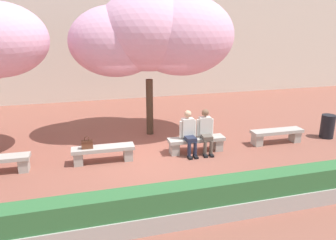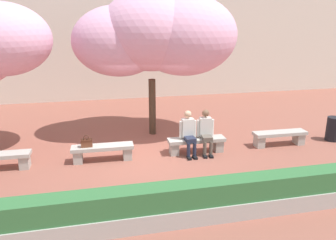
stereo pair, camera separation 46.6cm
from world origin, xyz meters
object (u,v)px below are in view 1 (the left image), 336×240
object	(u,v)px
handbag	(87,144)
trash_bin	(327,126)
stone_bench_center	(196,142)
person_seated_left	(189,131)
stone_bench_near_west	(103,152)
person_seated_right	(206,129)
cherry_tree_main	(153,35)
stone_bench_near_east	(277,134)

from	to	relation	value
handbag	trash_bin	bearing A→B (deg)	0.32
stone_bench_center	person_seated_left	distance (m)	0.48
handbag	trash_bin	world-z (taller)	handbag
stone_bench_near_west	stone_bench_center	distance (m)	2.71
person_seated_right	handbag	xyz separation A→B (m)	(-3.38, 0.04, -0.12)
cherry_tree_main	trash_bin	xyz separation A→B (m)	(5.47, -1.88, -2.91)
stone_bench_near_west	person_seated_left	size ratio (longest dim) A/B	1.32
trash_bin	stone_bench_near_west	bearing A→B (deg)	-179.75
stone_bench_near_east	person_seated_right	size ratio (longest dim) A/B	1.32
person_seated_left	trash_bin	size ratio (longest dim) A/B	1.65
handbag	stone_bench_near_east	bearing A→B (deg)	0.11
stone_bench_near_west	person_seated_right	size ratio (longest dim) A/B	1.32
stone_bench_near_east	person_seated_left	world-z (taller)	person_seated_left
stone_bench_near_west	trash_bin	world-z (taller)	trash_bin
stone_bench_near_west	trash_bin	bearing A→B (deg)	0.25
person_seated_right	trash_bin	bearing A→B (deg)	1.11
stone_bench_near_east	cherry_tree_main	size ratio (longest dim) A/B	0.33
stone_bench_near_east	trash_bin	xyz separation A→B (m)	(1.93, 0.03, 0.09)
handbag	trash_bin	size ratio (longest dim) A/B	0.43
handbag	stone_bench_near_west	bearing A→B (deg)	1.56
trash_bin	person_seated_left	bearing A→B (deg)	-179.00
cherry_tree_main	handbag	bearing A→B (deg)	-140.06
person_seated_left	handbag	xyz separation A→B (m)	(-2.86, 0.04, -0.12)
handbag	trash_bin	distance (m)	7.77
stone_bench_center	stone_bench_near_east	xyz separation A→B (m)	(2.71, 0.00, 0.00)
person_seated_right	cherry_tree_main	distance (m)	3.44
person_seated_left	person_seated_right	size ratio (longest dim) A/B	1.00
stone_bench_near_east	cherry_tree_main	bearing A→B (deg)	151.64
stone_bench_near_west	cherry_tree_main	size ratio (longest dim) A/B	0.33
person_seated_left	handbag	size ratio (longest dim) A/B	3.81
stone_bench_center	handbag	xyz separation A→B (m)	(-3.12, -0.01, 0.28)
stone_bench_center	stone_bench_near_east	size ratio (longest dim) A/B	1.00
person_seated_right	trash_bin	size ratio (longest dim) A/B	1.65
stone_bench_near_east	handbag	bearing A→B (deg)	-179.89
stone_bench_center	stone_bench_near_east	world-z (taller)	same
stone_bench_near_east	person_seated_left	size ratio (longest dim) A/B	1.32
person_seated_right	handbag	world-z (taller)	person_seated_right
stone_bench_center	cherry_tree_main	xyz separation A→B (m)	(-0.83, 1.91, 3.00)
person_seated_left	trash_bin	xyz separation A→B (m)	(4.91, 0.09, -0.31)
stone_bench_near_west	person_seated_left	xyz separation A→B (m)	(2.44, -0.05, 0.40)
stone_bench_center	person_seated_left	bearing A→B (deg)	-168.54
stone_bench_near_west	person_seated_right	distance (m)	2.99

